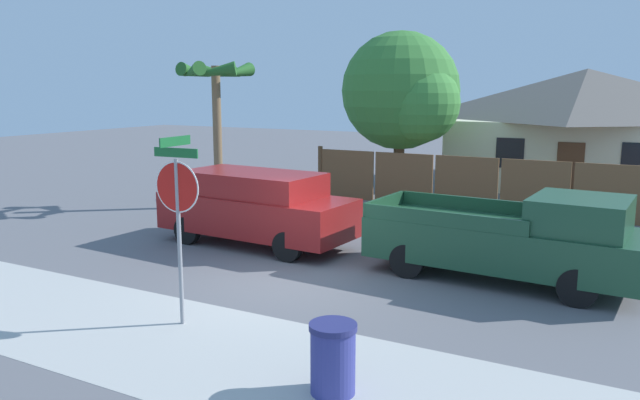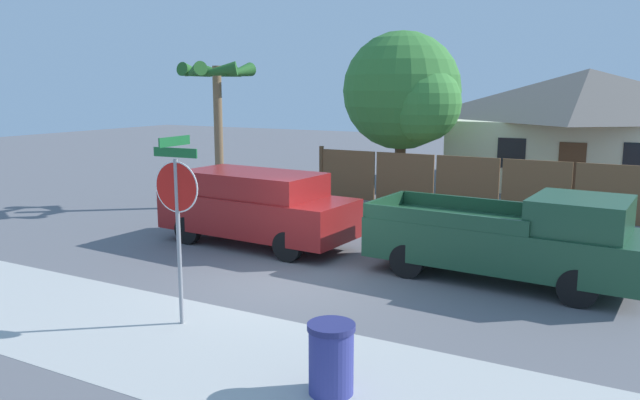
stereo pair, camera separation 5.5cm
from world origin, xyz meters
The scene contains 10 objects.
ground_plane centered at (0.00, 0.00, 0.00)m, with size 80.00×80.00×0.00m, color slate.
sidewalk_strip centered at (0.00, -3.60, 0.00)m, with size 36.00×3.20×0.01m.
wooden_fence centered at (3.09, 9.06, 0.86)m, with size 14.98×0.12×1.82m.
house centered at (3.64, 16.30, 2.39)m, with size 10.02×7.67×4.61m.
oak_tree centered at (-1.89, 10.90, 3.67)m, with size 4.47×4.26×5.90m.
palm_tree centered at (-6.29, 5.66, 3.98)m, with size 2.33×2.53×4.68m.
red_suv centered at (-2.37, 2.06, 0.99)m, with size 5.05×2.23×1.83m.
orange_pickup centered at (3.88, 2.04, 0.89)m, with size 5.45×2.32×1.84m.
stop_sign centered at (-0.43, -2.95, 2.10)m, with size 0.84×0.76×3.11m.
trash_bin centered at (2.87, -3.88, 0.47)m, with size 0.62×0.62×0.94m.
Camera 2 is at (6.33, -10.49, 3.87)m, focal length 35.00 mm.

